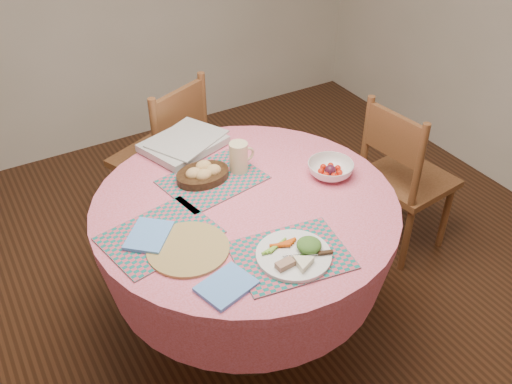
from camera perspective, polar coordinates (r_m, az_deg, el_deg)
ground at (r=2.80m, az=-0.90°, el=-13.31°), size 4.00×4.00×0.00m
dining_table at (r=2.41m, az=-1.03°, el=-4.68°), size 1.24×1.24×0.75m
chair_right at (r=3.04m, az=14.47°, el=1.58°), size 0.44×0.45×0.89m
chair_back at (r=3.12m, az=-9.03°, el=3.73°), size 0.56×0.55×0.93m
placemat_front at (r=2.04m, az=3.51°, el=-6.33°), size 0.44×0.36×0.01m
placemat_left at (r=2.15m, az=-9.63°, el=-4.31°), size 0.45×0.37×0.01m
placemat_back at (r=2.41m, az=-4.35°, el=1.24°), size 0.45×0.37×0.01m
wicker_trivet at (r=2.07m, az=-6.81°, el=-5.67°), size 0.30×0.30×0.01m
napkin_near at (r=1.92m, az=-2.97°, el=-9.38°), size 0.21×0.18×0.01m
napkin_far at (r=2.14m, az=-10.66°, el=-4.30°), size 0.22×0.23×0.01m
dinner_plate at (r=2.02m, az=4.06°, el=-6.16°), size 0.27×0.27×0.05m
bread_bowl at (r=2.40m, az=-5.33°, el=1.87°), size 0.23×0.23×0.08m
latte_mug at (r=2.43m, az=-1.70°, el=3.54°), size 0.12×0.08×0.13m
fruit_bowl at (r=2.44m, az=7.45°, el=2.25°), size 0.25×0.25×0.06m
newspaper_stack at (r=2.63m, az=-7.21°, el=4.88°), size 0.42×0.37×0.04m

